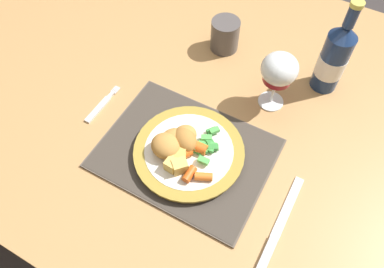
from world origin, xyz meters
name	(u,v)px	position (x,y,z in m)	size (l,w,h in m)	color
ground_plane	(198,208)	(0.00, 0.00, 0.00)	(6.00, 6.00, 0.00)	#383333
dining_table	(201,111)	(0.00, 0.00, 0.66)	(1.42, 1.05, 0.74)	#AD7F4C
placemat	(185,153)	(0.05, -0.18, 0.74)	(0.37, 0.28, 0.01)	brown
dinner_plate	(189,152)	(0.06, -0.18, 0.76)	(0.24, 0.24, 0.02)	silver
breaded_croquettes	(176,141)	(0.03, -0.18, 0.79)	(0.10, 0.11, 0.04)	#A87033
green_beans_pile	(206,145)	(0.09, -0.15, 0.77)	(0.07, 0.10, 0.02)	green
glazed_carrots	(191,159)	(0.08, -0.20, 0.78)	(0.11, 0.09, 0.02)	#CC5119
fork	(100,106)	(-0.19, -0.16, 0.74)	(0.02, 0.12, 0.01)	silver
table_knife	(278,230)	(0.30, -0.24, 0.74)	(0.02, 0.22, 0.01)	silver
wine_glass	(279,71)	(0.16, 0.05, 0.85)	(0.08, 0.08, 0.15)	silver
bottle	(334,58)	(0.25, 0.17, 0.83)	(0.07, 0.07, 0.25)	navy
roast_potatoes	(178,162)	(0.06, -0.22, 0.78)	(0.05, 0.06, 0.03)	#DBB256
drinking_cup	(225,34)	(-0.02, 0.17, 0.78)	(0.08, 0.08, 0.09)	#4C4747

